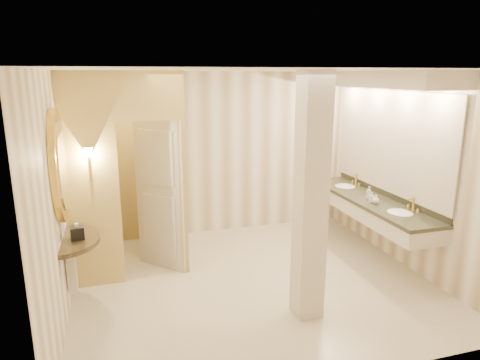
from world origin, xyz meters
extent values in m
plane|color=beige|center=(0.00, 0.00, 0.00)|extent=(4.50, 4.50, 0.00)
plane|color=white|center=(0.00, 0.00, 2.70)|extent=(4.50, 4.50, 0.00)
cube|color=white|center=(0.00, 2.00, 1.35)|extent=(4.50, 0.02, 2.70)
cube|color=white|center=(0.00, -2.00, 1.35)|extent=(4.50, 0.02, 2.70)
cube|color=white|center=(-2.25, 0.00, 1.35)|extent=(0.02, 4.00, 2.70)
cube|color=white|center=(2.25, 0.00, 1.35)|extent=(0.02, 4.00, 2.70)
cube|color=#EFD67D|center=(-0.80, 1.25, 1.35)|extent=(0.10, 1.50, 2.70)
cube|color=#EFD67D|center=(-1.93, 0.50, 1.35)|extent=(0.65, 0.10, 2.70)
cube|color=#EFD67D|center=(-1.20, 0.50, 2.40)|extent=(0.80, 0.10, 0.60)
cube|color=beige|center=(-1.08, 0.79, 1.05)|extent=(0.59, 0.61, 2.10)
cylinder|color=gold|center=(-1.93, 0.43, 1.55)|extent=(0.03, 0.03, 0.30)
cone|color=beige|center=(-1.93, 0.43, 1.75)|extent=(0.14, 0.14, 0.14)
cube|color=beige|center=(1.95, 0.40, 0.73)|extent=(0.60, 2.63, 0.24)
cube|color=black|center=(1.95, 0.40, 0.85)|extent=(0.64, 2.67, 0.05)
cube|color=black|center=(2.23, 0.40, 0.92)|extent=(0.03, 2.63, 0.10)
ellipsoid|color=white|center=(1.95, -0.31, 0.83)|extent=(0.40, 0.44, 0.15)
cylinder|color=gold|center=(2.15, -0.31, 0.96)|extent=(0.03, 0.03, 0.22)
ellipsoid|color=white|center=(1.95, 1.11, 0.83)|extent=(0.40, 0.44, 0.15)
cylinder|color=gold|center=(2.15, 1.11, 0.96)|extent=(0.03, 0.03, 0.22)
cube|color=white|center=(2.23, 0.40, 1.70)|extent=(0.03, 2.63, 1.40)
cube|color=beige|center=(1.95, 0.40, 2.59)|extent=(0.75, 2.83, 0.22)
cylinder|color=black|center=(-2.23, -0.06, 0.85)|extent=(0.95, 0.95, 0.05)
cube|color=beige|center=(-2.19, -0.06, 0.55)|extent=(0.10, 0.10, 0.60)
cylinder|color=gold|center=(-2.21, -0.06, 1.70)|extent=(0.07, 0.95, 0.95)
cylinder|color=white|center=(-2.17, -0.06, 1.70)|extent=(0.02, 0.76, 0.76)
cube|color=beige|center=(0.35, -0.90, 1.35)|extent=(0.29, 0.29, 2.70)
cube|color=black|center=(-2.08, -0.11, 0.95)|extent=(0.16, 0.16, 0.14)
imported|color=white|center=(-1.95, 1.75, 0.36)|extent=(0.52, 0.76, 0.72)
imported|color=beige|center=(1.85, 0.20, 0.95)|extent=(0.08, 0.08, 0.15)
imported|color=silver|center=(1.86, 0.11, 0.94)|extent=(0.12, 0.12, 0.13)
imported|color=#C6B28C|center=(1.90, 0.36, 0.97)|extent=(0.09, 0.09, 0.19)
camera|label=1|loc=(-1.61, -4.89, 2.65)|focal=32.00mm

